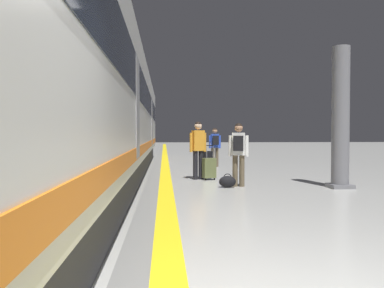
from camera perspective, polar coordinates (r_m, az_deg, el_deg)
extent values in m
cube|color=yellow|center=(12.37, -3.91, -4.90)|extent=(0.36, 80.00, 0.01)
cube|color=slate|center=(12.37, -5.26, -4.91)|extent=(0.54, 80.00, 0.01)
cube|color=#38383D|center=(11.70, -13.91, -3.61)|extent=(2.67, 23.37, 0.70)
cube|color=silver|center=(11.68, -13.96, 5.22)|extent=(2.90, 24.34, 2.90)
cylinder|color=silver|center=(11.85, -14.01, 11.99)|extent=(2.84, 23.86, 2.84)
cube|color=black|center=(11.71, -13.97, 6.93)|extent=(2.93, 22.88, 0.80)
cube|color=orange|center=(11.66, -13.93, -0.42)|extent=(2.94, 23.86, 0.24)
cone|color=silver|center=(25.04, -8.67, 2.68)|extent=(2.75, 2.60, 2.75)
cube|color=gray|center=(7.87, -7.98, 5.25)|extent=(0.02, 0.90, 2.00)
cube|color=gray|center=(16.98, -5.89, 3.24)|extent=(0.02, 0.90, 2.00)
cylinder|color=brown|center=(10.29, 6.34, -3.92)|extent=(0.14, 0.14, 0.82)
cylinder|color=brown|center=(10.28, 7.33, -3.93)|extent=(0.14, 0.14, 0.82)
cube|color=silver|center=(10.24, 6.85, 0.01)|extent=(0.37, 0.27, 0.59)
cylinder|color=silver|center=(10.27, 5.65, -0.26)|extent=(0.09, 0.09, 0.55)
cylinder|color=silver|center=(10.25, 8.05, -0.27)|extent=(0.09, 0.09, 0.55)
sphere|color=#A37556|center=(10.24, 6.85, 2.37)|extent=(0.22, 0.22, 0.22)
sphere|color=black|center=(10.24, 6.85, 2.50)|extent=(0.20, 0.20, 0.20)
cube|color=black|center=(10.10, 6.81, 0.10)|extent=(0.28, 0.19, 0.39)
ellipsoid|color=black|center=(10.09, 5.23, -5.53)|extent=(0.44, 0.26, 0.30)
torus|color=black|center=(10.08, 5.23, -4.96)|extent=(0.22, 0.02, 0.22)
cylinder|color=black|center=(11.75, 0.50, -3.13)|extent=(0.14, 0.14, 0.87)
cylinder|color=black|center=(11.83, 1.31, -3.10)|extent=(0.14, 0.14, 0.87)
cube|color=orange|center=(11.75, 0.91, 0.51)|extent=(0.40, 0.32, 0.62)
cylinder|color=orange|center=(11.67, -0.12, 0.24)|extent=(0.09, 0.09, 0.58)
cylinder|color=orange|center=(11.86, 1.88, 0.26)|extent=(0.09, 0.09, 0.58)
sphere|color=beige|center=(11.75, 0.91, 2.67)|extent=(0.23, 0.23, 0.23)
sphere|color=black|center=(11.75, 0.91, 2.80)|extent=(0.21, 0.21, 0.21)
cube|color=#596038|center=(11.68, 2.54, -3.54)|extent=(0.43, 0.32, 0.59)
cube|color=#596038|center=(11.79, 2.30, -3.85)|extent=(0.30, 0.11, 0.33)
cylinder|color=black|center=(11.60, 2.03, -5.20)|extent=(0.04, 0.06, 0.06)
cylinder|color=black|center=(11.71, 3.31, -5.13)|extent=(0.04, 0.06, 0.06)
cylinder|color=gray|center=(11.56, 2.18, -1.17)|extent=(0.02, 0.02, 0.38)
cylinder|color=gray|center=(11.64, 3.12, -1.15)|extent=(0.02, 0.02, 0.38)
cube|color=black|center=(11.59, 2.65, -0.22)|extent=(0.22, 0.09, 0.02)
cylinder|color=brown|center=(16.28, 3.07, -1.95)|extent=(0.13, 0.13, 0.80)
cylinder|color=brown|center=(16.31, 3.67, -1.94)|extent=(0.13, 0.13, 0.80)
cube|color=blue|center=(16.27, 3.38, 0.48)|extent=(0.34, 0.22, 0.57)
cylinder|color=blue|center=(16.24, 2.64, 0.31)|extent=(0.09, 0.09, 0.54)
cylinder|color=blue|center=(16.32, 4.09, 0.31)|extent=(0.09, 0.09, 0.54)
sphere|color=#A37556|center=(16.27, 3.38, 1.93)|extent=(0.21, 0.21, 0.21)
sphere|color=black|center=(16.27, 3.38, 2.02)|extent=(0.19, 0.19, 0.19)
cube|color=black|center=(16.13, 3.48, 0.54)|extent=(0.26, 0.15, 0.38)
cube|color=black|center=(16.03, 2.34, -2.14)|extent=(0.43, 0.33, 0.61)
cube|color=black|center=(16.14, 2.17, -2.38)|extent=(0.30, 0.11, 0.34)
cylinder|color=black|center=(15.94, 1.97, -3.36)|extent=(0.04, 0.06, 0.06)
cylinder|color=black|center=(16.05, 2.91, -3.33)|extent=(0.04, 0.06, 0.06)
cylinder|color=gray|center=(15.91, 2.09, -0.38)|extent=(0.02, 0.02, 0.38)
cylinder|color=gray|center=(16.00, 2.77, -0.37)|extent=(0.02, 0.02, 0.38)
cube|color=black|center=(15.95, 2.43, 0.31)|extent=(0.22, 0.09, 0.02)
cylinder|color=slate|center=(10.60, 20.95, 3.66)|extent=(0.44, 0.44, 3.60)
cube|color=slate|center=(10.68, 20.86, -5.77)|extent=(0.56, 0.56, 0.10)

